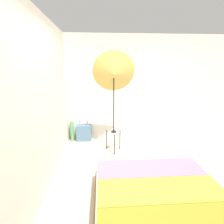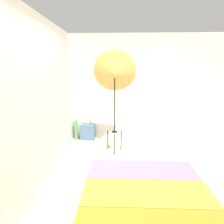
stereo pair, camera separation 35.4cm
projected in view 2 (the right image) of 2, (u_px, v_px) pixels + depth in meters
ground_plane at (133, 189)px, 2.68m from camera, size 14.00×14.00×0.00m
wall_back at (128, 89)px, 4.34m from camera, size 8.00×0.05×2.60m
wall_side_left at (56, 95)px, 3.38m from camera, size 0.05×8.00×2.60m
photo_umbrella at (115, 74)px, 3.51m from camera, size 0.87×0.45×2.15m
tote_bag at (87, 132)px, 4.51m from camera, size 0.37×0.16×0.60m
paper_roll at (76, 130)px, 4.51m from camera, size 0.09×0.09×0.52m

